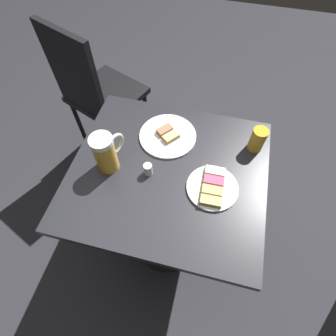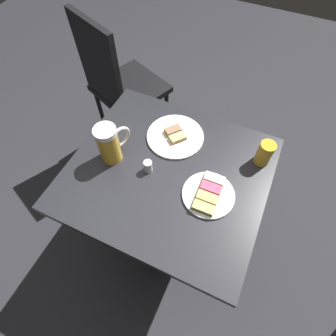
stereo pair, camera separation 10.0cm
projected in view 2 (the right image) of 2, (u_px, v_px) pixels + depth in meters
The scene contains 8 objects.
ground_plane at pixel (168, 235), 1.65m from camera, with size 6.00×6.00×0.00m, color #28282D.
cafe_table at pixel (168, 192), 1.17m from camera, with size 0.68×0.75×0.75m.
plate_near at pixel (209, 194), 0.95m from camera, with size 0.19×0.19×0.03m.
plate_far at pixel (175, 136), 1.10m from camera, with size 0.24×0.24×0.03m.
beer_mug at pixel (110, 143), 0.99m from camera, with size 0.14×0.08×0.16m.
beer_glass_small at pixel (265, 153), 1.00m from camera, with size 0.06×0.06×0.10m, color gold.
salt_shaker at pixel (148, 166), 1.00m from camera, with size 0.03×0.03×0.05m, color silver.
cafe_chair at pixel (119, 84), 1.57m from camera, with size 0.49×0.49×0.98m.
Camera 2 is at (0.49, 0.23, 1.61)m, focal length 28.48 mm.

